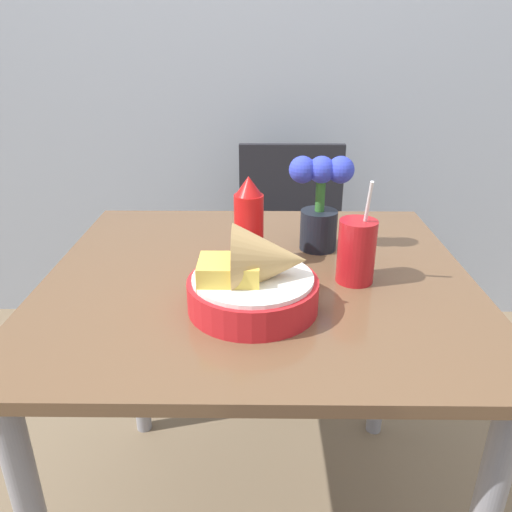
{
  "coord_description": "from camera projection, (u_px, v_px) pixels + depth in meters",
  "views": [
    {
      "loc": [
        0.01,
        -0.96,
        1.23
      ],
      "look_at": [
        -0.0,
        -0.04,
        0.82
      ],
      "focal_mm": 35.0,
      "sensor_mm": 36.0,
      "label": 1
    }
  ],
  "objects": [
    {
      "name": "wall_window",
      "position": [
        261.0,
        16.0,
        1.94
      ],
      "size": [
        7.0,
        0.06,
        2.6
      ],
      "color": "#9EA8B7",
      "rests_on": "ground_plane"
    },
    {
      "name": "dining_table",
      "position": [
        258.0,
        322.0,
        1.12
      ],
      "size": [
        0.9,
        0.84,
        0.76
      ],
      "color": "brown",
      "rests_on": "ground_plane"
    },
    {
      "name": "chair_far_window",
      "position": [
        291.0,
        240.0,
        1.92
      ],
      "size": [
        0.4,
        0.4,
        0.86
      ],
      "color": "black",
      "rests_on": "ground_plane"
    },
    {
      "name": "food_basket",
      "position": [
        257.0,
        280.0,
        0.91
      ],
      "size": [
        0.24,
        0.24,
        0.16
      ],
      "color": "red",
      "rests_on": "dining_table"
    },
    {
      "name": "ketchup_bottle",
      "position": [
        249.0,
        223.0,
        1.08
      ],
      "size": [
        0.06,
        0.06,
        0.2
      ],
      "color": "red",
      "rests_on": "dining_table"
    },
    {
      "name": "drink_cup",
      "position": [
        356.0,
        253.0,
        1.01
      ],
      "size": [
        0.08,
        0.08,
        0.22
      ],
      "color": "red",
      "rests_on": "dining_table"
    },
    {
      "name": "flower_vase",
      "position": [
        320.0,
        201.0,
        1.15
      ],
      "size": [
        0.15,
        0.09,
        0.22
      ],
      "color": "black",
      "rests_on": "dining_table"
    }
  ]
}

